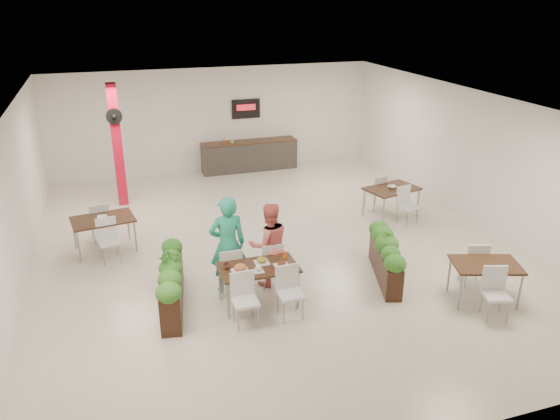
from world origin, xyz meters
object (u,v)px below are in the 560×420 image
object	(u,v)px
red_column	(117,144)
side_table_b	(392,192)
diner_woman	(269,244)
planter_left	(171,279)
side_table_c	(485,270)
service_counter	(249,155)
main_table	(258,273)
diner_man	(228,245)
planter_right	(386,255)
side_table_a	(103,223)

from	to	relation	value
red_column	side_table_b	size ratio (longest dim) A/B	1.91
diner_woman	planter_left	distance (m)	1.93
diner_woman	side_table_c	world-z (taller)	diner_woman
service_counter	main_table	distance (m)	8.08
red_column	planter_left	world-z (taller)	red_column
main_table	side_table_c	distance (m)	4.11
main_table	side_table_b	distance (m)	5.27
diner_man	planter_right	size ratio (longest dim) A/B	1.00
diner_woman	side_table_a	distance (m)	3.92
planter_right	side_table_b	size ratio (longest dim) A/B	1.13
diner_woman	planter_left	size ratio (longest dim) A/B	0.78
side_table_a	diner_woman	bearing A→B (deg)	-48.52
diner_woman	side_table_b	xyz separation A→B (m)	(3.92, 2.35, -0.20)
service_counter	planter_left	bearing A→B (deg)	-114.80
service_counter	planter_right	world-z (taller)	service_counter
red_column	diner_woman	distance (m)	5.92
diner_woman	planter_right	distance (m)	2.31
diner_man	side_table_c	world-z (taller)	diner_man
planter_right	side_table_a	xyz separation A→B (m)	(-5.22, 3.03, 0.14)
planter_right	side_table_c	xyz separation A→B (m)	(1.30, -1.30, 0.12)
diner_man	planter_left	xyz separation A→B (m)	(-1.09, -0.23, -0.41)
service_counter	side_table_c	size ratio (longest dim) A/B	1.80
side_table_c	diner_man	bearing A→B (deg)	175.17
side_table_b	side_table_c	size ratio (longest dim) A/B	1.00
diner_woman	side_table_b	bearing A→B (deg)	-148.94
service_counter	planter_right	distance (m)	7.72
service_counter	side_table_b	world-z (taller)	service_counter
planter_left	side_table_b	distance (m)	6.36
diner_woman	side_table_a	xyz separation A→B (m)	(-2.99, 2.52, -0.20)
red_column	main_table	world-z (taller)	red_column
planter_right	service_counter	bearing A→B (deg)	95.17
diner_woman	side_table_c	size ratio (longest dim) A/B	1.00
planter_left	planter_right	world-z (taller)	planter_left
diner_woman	planter_right	bearing A→B (deg)	167.24
red_column	diner_man	xyz separation A→B (m)	(1.66, -5.32, -0.70)
service_counter	diner_man	size ratio (longest dim) A/B	1.58
service_counter	side_table_b	size ratio (longest dim) A/B	1.79
red_column	side_table_b	xyz separation A→B (m)	(6.38, -2.97, -1.01)
diner_woman	service_counter	bearing A→B (deg)	-101.97
diner_woman	side_table_c	xyz separation A→B (m)	(3.53, -1.81, -0.21)
diner_man	planter_right	xyz separation A→B (m)	(3.03, -0.51, -0.45)
side_table_a	service_counter	bearing A→B (deg)	37.54
side_table_b	side_table_c	distance (m)	4.18
red_column	side_table_a	distance (m)	3.02
main_table	side_table_c	xyz separation A→B (m)	(3.94, -1.16, -0.01)
red_column	planter_right	bearing A→B (deg)	-51.15
side_table_a	side_table_b	xyz separation A→B (m)	(6.91, -0.17, -0.00)
side_table_b	side_table_c	bearing A→B (deg)	-109.18
diner_man	side_table_b	distance (m)	5.28
main_table	planter_left	xyz separation A→B (m)	(-1.48, 0.42, -0.10)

